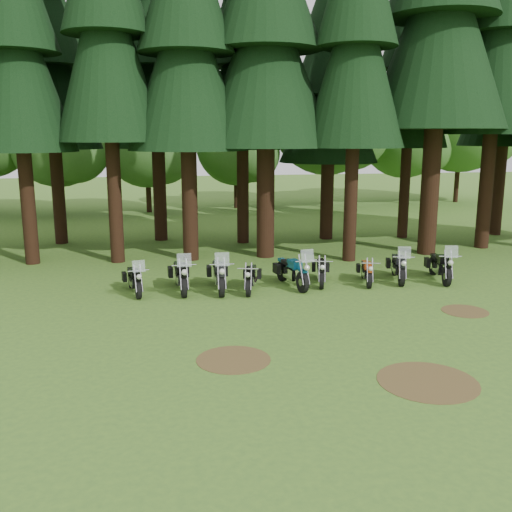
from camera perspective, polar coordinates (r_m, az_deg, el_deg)
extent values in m
plane|color=#3B6123|center=(16.36, 7.25, -6.89)|extent=(120.00, 120.00, 0.00)
cylinder|color=black|center=(25.17, -21.88, 5.45)|extent=(0.58, 0.58, 5.53)
cone|color=black|center=(25.20, -22.86, 17.49)|extent=(4.32, 4.32, 6.91)
cylinder|color=black|center=(24.39, -13.97, 6.32)|extent=(0.58, 0.58, 5.99)
cone|color=black|center=(24.52, -14.69, 19.78)|extent=(4.32, 4.32, 7.49)
cylinder|color=black|center=(24.31, -6.66, 6.08)|extent=(0.66, 0.66, 5.57)
cone|color=black|center=(24.34, -6.98, 18.66)|extent=(4.95, 4.95, 6.96)
cylinder|color=black|center=(24.77, 0.96, 6.42)|extent=(0.77, 0.77, 5.70)
cone|color=black|center=(24.83, 1.01, 19.05)|extent=(5.81, 5.81, 7.12)
cylinder|color=black|center=(24.31, 9.48, 6.16)|extent=(0.55, 0.55, 5.71)
cone|color=black|center=(24.38, 9.95, 19.06)|extent=(4.15, 4.15, 7.14)
cylinder|color=black|center=(26.52, 17.05, 7.27)|extent=(0.80, 0.80, 6.62)
cone|color=black|center=(26.80, 17.94, 20.88)|extent=(5.98, 5.98, 8.27)
cylinder|color=black|center=(28.87, 22.06, 7.00)|extent=(0.64, 0.64, 6.35)
cone|color=black|center=(29.07, 23.06, 19.01)|extent=(4.79, 4.79, 7.93)
cylinder|color=black|center=(29.52, -19.19, 6.50)|extent=(0.60, 0.60, 5.53)
cone|color=black|center=(29.54, -19.93, 16.77)|extent=(4.52, 4.52, 6.91)
cylinder|color=black|center=(29.24, -9.63, 6.98)|extent=(0.65, 0.65, 5.55)
cone|color=black|center=(29.26, -10.02, 17.41)|extent=(4.85, 4.85, 6.94)
cone|color=black|center=(29.76, -10.27, 23.71)|extent=(3.88, 3.88, 5.86)
cylinder|color=black|center=(28.13, -1.33, 6.91)|extent=(0.58, 0.58, 5.52)
cone|color=black|center=(28.15, -1.39, 17.70)|extent=(4.35, 4.35, 6.90)
cone|color=black|center=(28.65, -1.42, 24.20)|extent=(3.48, 3.48, 5.83)
cylinder|color=black|center=(29.48, 7.12, 6.26)|extent=(0.66, 0.66, 4.70)
cone|color=black|center=(29.37, 7.35, 15.02)|extent=(4.94, 4.94, 5.87)
cone|color=black|center=(29.65, 7.51, 20.38)|extent=(3.95, 3.95, 4.96)
cylinder|color=black|center=(30.53, 14.66, 6.98)|extent=(0.53, 0.53, 5.56)
cone|color=black|center=(30.56, 15.21, 16.98)|extent=(3.94, 3.94, 6.95)
cone|color=black|center=(31.04, 15.57, 23.01)|extent=(3.15, 3.15, 5.87)
cylinder|color=black|center=(33.05, 23.12, 6.84)|extent=(0.61, 0.61, 5.65)
cone|color=black|center=(33.09, 23.93, 16.20)|extent=(4.59, 4.59, 7.06)
cylinder|color=black|center=(40.33, -18.93, 5.90)|extent=(0.36, 0.36, 2.80)
sphere|color=#306222|center=(40.14, -19.29, 11.19)|extent=(6.53, 6.53, 6.53)
sphere|color=#306222|center=(39.26, -17.75, 10.33)|extent=(4.67, 4.67, 4.67)
cylinder|color=black|center=(40.24, -10.69, 6.14)|extent=(0.36, 0.36, 2.55)
sphere|color=#306222|center=(40.04, -10.88, 10.99)|extent=(5.95, 5.95, 5.95)
sphere|color=#306222|center=(39.38, -9.34, 10.16)|extent=(4.25, 4.25, 4.25)
cylinder|color=black|center=(41.87, -1.98, 6.51)|extent=(0.36, 0.36, 2.47)
sphere|color=#306222|center=(41.68, -2.01, 11.02)|extent=(5.76, 5.76, 5.76)
sphere|color=#306222|center=(41.20, -0.49, 10.22)|extent=(4.12, 4.12, 4.12)
cylinder|color=black|center=(42.77, 6.98, 7.26)|extent=(0.36, 0.36, 3.52)
sphere|color=#306222|center=(42.64, 7.15, 13.55)|extent=(8.21, 8.21, 8.21)
sphere|color=#306222|center=(42.18, 9.38, 12.39)|extent=(5.87, 5.87, 5.87)
cylinder|color=black|center=(46.33, 14.41, 6.97)|extent=(0.36, 0.36, 2.94)
sphere|color=#306222|center=(46.18, 14.67, 11.82)|extent=(6.86, 6.86, 6.86)
sphere|color=#306222|center=(45.98, 16.39, 10.87)|extent=(4.90, 4.90, 4.90)
cylinder|color=black|center=(48.27, 19.44, 7.20)|extent=(0.36, 0.36, 3.52)
sphere|color=#306222|center=(48.15, 19.84, 12.76)|extent=(8.20, 8.20, 8.20)
sphere|color=#306222|center=(48.05, 21.82, 11.64)|extent=(5.86, 5.86, 5.86)
cylinder|color=#4C3D1E|center=(13.89, -2.27, -10.30)|extent=(1.80, 1.80, 0.01)
cylinder|color=#4C3D1E|center=(18.60, 20.17, -5.20)|extent=(1.40, 1.40, 0.01)
cylinder|color=#4C3D1E|center=(13.28, 16.79, -11.92)|extent=(2.20, 2.20, 0.01)
cylinder|color=black|center=(19.06, -11.69, -3.31)|extent=(0.25, 0.64, 0.63)
cylinder|color=black|center=(20.48, -12.39, -2.27)|extent=(0.25, 0.64, 0.63)
cube|color=silver|center=(19.79, -12.09, -2.50)|extent=(0.39, 0.71, 0.32)
cube|color=black|center=(19.50, -12.03, -1.68)|extent=(0.38, 0.57, 0.23)
cube|color=black|center=(19.93, -12.23, -1.50)|extent=(0.38, 0.57, 0.11)
cube|color=silver|center=(18.58, -11.65, -1.01)|extent=(0.42, 0.19, 0.38)
cylinder|color=black|center=(18.96, -7.24, -3.09)|extent=(0.20, 0.73, 0.73)
cylinder|color=black|center=(20.60, -7.80, -1.88)|extent=(0.20, 0.73, 0.73)
cube|color=silver|center=(19.81, -7.56, -2.14)|extent=(0.35, 0.79, 0.37)
cube|color=black|center=(19.47, -7.51, -1.19)|extent=(0.37, 0.62, 0.26)
cube|color=black|center=(19.97, -7.67, -0.99)|extent=(0.37, 0.62, 0.13)
cube|color=silver|center=(18.41, -7.20, -0.41)|extent=(0.47, 0.17, 0.43)
cylinder|color=black|center=(18.89, -3.48, -3.05)|extent=(0.17, 0.74, 0.74)
cylinder|color=black|center=(20.56, -3.95, -1.81)|extent=(0.17, 0.74, 0.74)
cube|color=silver|center=(19.75, -3.74, -2.08)|extent=(0.33, 0.79, 0.38)
cube|color=black|center=(19.41, -3.69, -1.12)|extent=(0.35, 0.62, 0.27)
cube|color=black|center=(19.92, -3.83, -0.91)|extent=(0.35, 0.62, 0.13)
cube|color=silver|center=(18.33, -3.42, -0.33)|extent=(0.47, 0.15, 0.44)
cylinder|color=black|center=(18.94, -0.75, -3.16)|extent=(0.30, 0.64, 0.63)
cylinder|color=black|center=(20.36, -0.32, -2.07)|extent=(0.30, 0.64, 0.63)
cube|color=silver|center=(19.67, -0.51, -2.31)|extent=(0.44, 0.72, 0.32)
cube|color=black|center=(19.38, -0.58, -1.49)|extent=(0.42, 0.58, 0.23)
cube|color=black|center=(19.81, -0.45, -1.30)|extent=(0.42, 0.58, 0.11)
cylinder|color=black|center=(19.46, 4.67, -2.62)|extent=(0.29, 0.74, 0.73)
cylinder|color=black|center=(20.96, 2.62, -1.53)|extent=(0.29, 0.74, 0.73)
cube|color=silver|center=(20.24, 3.54, -1.75)|extent=(0.45, 0.82, 0.38)
cube|color=navy|center=(19.92, 3.87, -0.80)|extent=(0.44, 0.66, 0.26)
cube|color=black|center=(20.38, 3.26, -0.63)|extent=(0.44, 0.66, 0.13)
cube|color=silver|center=(18.95, 5.16, 0.01)|extent=(0.48, 0.23, 0.44)
cylinder|color=black|center=(19.99, 6.59, -2.39)|extent=(0.30, 0.66, 0.65)
cylinder|color=black|center=(21.47, 6.46, -1.37)|extent=(0.30, 0.66, 0.65)
cube|color=silver|center=(20.76, 6.52, -1.59)|extent=(0.44, 0.74, 0.33)
cube|color=black|center=(20.46, 6.56, -0.78)|extent=(0.42, 0.60, 0.24)
cube|color=black|center=(20.91, 6.52, -0.61)|extent=(0.42, 0.60, 0.12)
cylinder|color=black|center=(20.33, 11.25, -2.38)|extent=(0.26, 0.61, 0.59)
cylinder|color=black|center=(21.68, 10.75, -1.46)|extent=(0.26, 0.61, 0.59)
cube|color=silver|center=(21.03, 10.98, -1.66)|extent=(0.39, 0.67, 0.31)
cube|color=#A84118|center=(20.75, 11.09, -0.92)|extent=(0.38, 0.54, 0.22)
cube|color=black|center=(21.16, 10.94, -0.77)|extent=(0.38, 0.54, 0.11)
cylinder|color=black|center=(20.86, 14.35, -2.01)|extent=(0.33, 0.71, 0.70)
cylinder|color=black|center=(22.43, 13.70, -1.00)|extent=(0.33, 0.71, 0.70)
cube|color=silver|center=(21.67, 14.01, -1.21)|extent=(0.48, 0.79, 0.36)
cube|color=black|center=(21.36, 14.15, -0.37)|extent=(0.46, 0.64, 0.25)
cube|color=black|center=(21.83, 13.96, -0.20)|extent=(0.46, 0.64, 0.13)
cube|color=silver|center=(20.35, 14.62, 0.34)|extent=(0.46, 0.25, 0.42)
cylinder|color=black|center=(21.32, 18.54, -1.95)|extent=(0.29, 0.73, 0.71)
cylinder|color=black|center=(22.87, 17.31, -0.94)|extent=(0.29, 0.73, 0.71)
cube|color=silver|center=(22.12, 17.88, -1.15)|extent=(0.45, 0.80, 0.37)
cube|color=black|center=(21.81, 18.13, -0.30)|extent=(0.44, 0.65, 0.26)
cube|color=black|center=(22.28, 17.76, -0.13)|extent=(0.44, 0.65, 0.13)
cube|color=silver|center=(20.81, 18.97, 0.41)|extent=(0.47, 0.22, 0.43)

